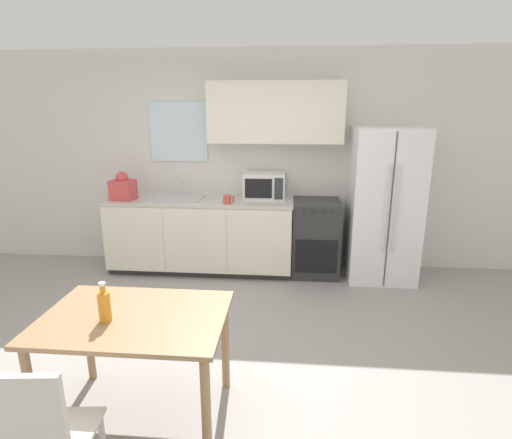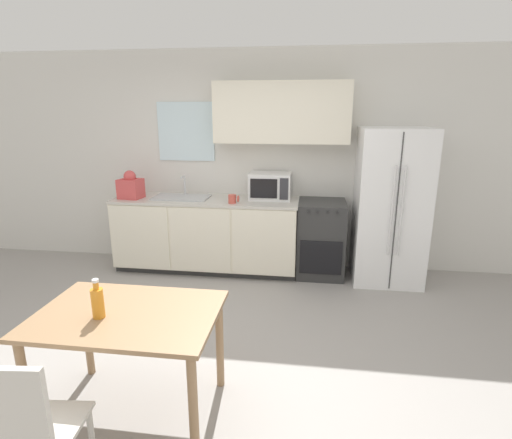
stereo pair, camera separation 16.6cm
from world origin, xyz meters
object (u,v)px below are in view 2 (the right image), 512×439
object	(u,v)px
microwave	(270,186)
dining_chair_near	(25,429)
oven_range	(321,239)
drink_bottle	(98,302)
refrigerator	(390,207)
dining_table	(129,327)
coffee_mug	(233,199)

from	to	relation	value
microwave	dining_chair_near	size ratio (longest dim) A/B	0.54
oven_range	drink_bottle	distance (m)	3.02
microwave	oven_range	bearing A→B (deg)	-8.07
refrigerator	dining_table	size ratio (longest dim) A/B	1.56
refrigerator	dining_table	distance (m)	3.25
refrigerator	dining_chair_near	distance (m)	3.98
refrigerator	drink_bottle	size ratio (longest dim) A/B	7.07
dining_chair_near	microwave	bearing A→B (deg)	70.74
coffee_mug	drink_bottle	distance (m)	2.45
oven_range	dining_chair_near	bearing A→B (deg)	-113.48
refrigerator	drink_bottle	distance (m)	3.40
coffee_mug	dining_table	distance (m)	2.37
dining_table	oven_range	bearing A→B (deg)	63.40
coffee_mug	oven_range	bearing A→B (deg)	12.19
coffee_mug	dining_table	xyz separation A→B (m)	(-0.24, -2.33, -0.34)
coffee_mug	drink_bottle	bearing A→B (deg)	-98.98
refrigerator	dining_chair_near	size ratio (longest dim) A/B	1.93
dining_chair_near	drink_bottle	world-z (taller)	drink_bottle
oven_range	coffee_mug	xyz separation A→B (m)	(-1.04, -0.23, 0.52)
oven_range	drink_bottle	world-z (taller)	drink_bottle
oven_range	refrigerator	distance (m)	0.89
oven_range	refrigerator	xyz separation A→B (m)	(0.77, -0.05, 0.44)
drink_bottle	oven_range	bearing A→B (deg)	61.62
microwave	dining_table	xyz separation A→B (m)	(-0.64, -2.65, -0.45)
oven_range	refrigerator	size ratio (longest dim) A/B	0.51
oven_range	coffee_mug	world-z (taller)	coffee_mug
oven_range	refrigerator	bearing A→B (deg)	-3.55
oven_range	dining_table	xyz separation A→B (m)	(-1.28, -2.56, 0.18)
microwave	refrigerator	bearing A→B (deg)	-5.60
refrigerator	microwave	distance (m)	1.43
microwave	drink_bottle	xyz separation A→B (m)	(-0.79, -2.73, -0.24)
refrigerator	dining_chair_near	xyz separation A→B (m)	(-2.22, -3.28, -0.36)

